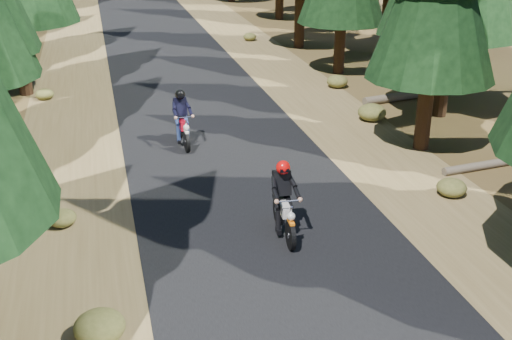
% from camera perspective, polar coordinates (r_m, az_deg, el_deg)
% --- Properties ---
extents(ground, '(120.00, 120.00, 0.00)m').
position_cam_1_polar(ground, '(14.75, 1.43, -6.14)').
color(ground, '#463219').
rests_on(ground, ground).
extents(road, '(6.00, 100.00, 0.01)m').
position_cam_1_polar(road, '(19.15, -2.56, 0.91)').
color(road, black).
rests_on(road, ground).
extents(shoulder_l, '(3.20, 100.00, 0.01)m').
position_cam_1_polar(shoulder_l, '(18.86, -16.37, -0.40)').
color(shoulder_l, brown).
rests_on(shoulder_l, ground).
extents(shoulder_r, '(3.20, 100.00, 0.01)m').
position_cam_1_polar(shoulder_r, '(20.50, 10.14, 2.06)').
color(shoulder_r, brown).
rests_on(shoulder_r, ground).
extents(log_near, '(5.05, 1.35, 0.32)m').
position_cam_1_polar(log_near, '(26.13, 14.25, 6.60)').
color(log_near, '#4C4233').
rests_on(log_near, ground).
extents(log_far, '(3.95, 0.72, 0.24)m').
position_cam_1_polar(log_far, '(19.95, 20.92, 0.64)').
color(log_far, '#4C4233').
rests_on(log_far, ground).
extents(understory_shrubs, '(14.83, 31.49, 0.60)m').
position_cam_1_polar(understory_shrubs, '(20.59, -3.67, 3.25)').
color(understory_shrubs, '#474C1E').
rests_on(understory_shrubs, ground).
extents(rider_lead, '(0.71, 2.02, 1.78)m').
position_cam_1_polar(rider_lead, '(14.63, 2.51, -3.76)').
color(rider_lead, beige).
rests_on(rider_lead, road).
extents(rider_follow, '(0.68, 1.99, 1.76)m').
position_cam_1_polar(rider_follow, '(20.24, -6.54, 3.78)').
color(rider_follow, maroon).
rests_on(rider_follow, road).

